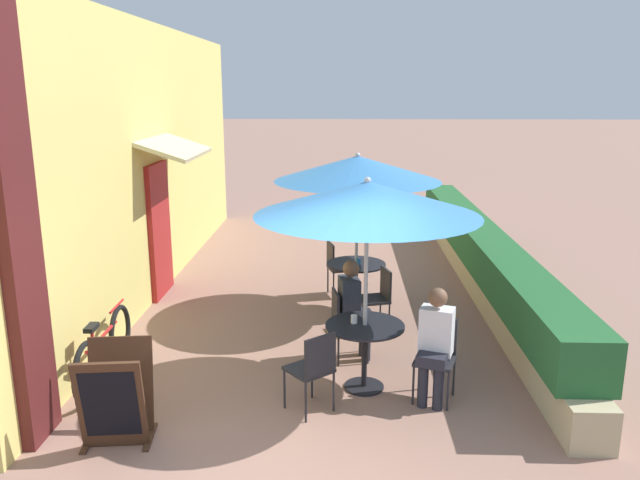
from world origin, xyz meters
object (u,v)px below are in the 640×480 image
cafe_chair_near_right (344,319)px  coffee_cup_mid (358,261)px  seated_patron_near_left (435,341)px  cafe_chair_near_back (313,366)px  patio_umbrella_mid (358,169)px  patio_table_mid (356,275)px  menu_board (116,395)px  patio_umbrella_near (367,199)px  cafe_chair_near_left (436,352)px  seated_patron_near_right (354,305)px  coffee_cup_near (354,319)px  bicycle_leaning (104,350)px  patio_table_near (365,340)px  cafe_chair_mid_left (337,264)px  cafe_chair_mid_right (378,294)px

cafe_chair_near_right → coffee_cup_mid: size_ratio=9.67×
seated_patron_near_left → cafe_chair_near_back: (-1.25, -0.27, -0.17)m
patio_umbrella_mid → cafe_chair_near_right: bearing=-96.0°
patio_table_mid → menu_board: size_ratio=0.93×
seated_patron_near_left → patio_umbrella_near: bearing=-2.6°
menu_board → coffee_cup_mid: bearing=49.7°
cafe_chair_near_left → seated_patron_near_right: size_ratio=0.70×
cafe_chair_near_left → patio_table_mid: cafe_chair_near_left is taller
coffee_cup_mid → seated_patron_near_left: bearing=-74.5°
seated_patron_near_right → coffee_cup_near: 0.72m
patio_table_mid → bicycle_leaning: bicycle_leaning is taller
patio_table_mid → patio_umbrella_mid: 1.56m
cafe_chair_near_right → coffee_cup_mid: 1.64m
patio_table_near → cafe_chair_mid_left: size_ratio=0.99×
patio_umbrella_near → cafe_chair_mid_right: size_ratio=2.71×
seated_patron_near_right → cafe_chair_near_back: 1.40m
cafe_chair_mid_left → menu_board: 4.71m
cafe_chair_near_left → menu_board: size_ratio=0.94×
cafe_chair_mid_left → bicycle_leaning: bearing=-56.5°
coffee_cup_near → patio_table_mid: size_ratio=0.10×
cafe_chair_mid_left → menu_board: size_ratio=0.94×
patio_table_mid → bicycle_leaning: 3.70m
seated_patron_near_left → cafe_chair_near_back: bearing=31.6°
patio_table_mid → seated_patron_near_left: bearing=-74.3°
cafe_chair_near_right → patio_table_mid: cafe_chair_near_right is taller
bicycle_leaning → patio_umbrella_mid: bearing=37.2°
seated_patron_near_left → coffee_cup_near: size_ratio=13.89×
cafe_chair_near_left → patio_umbrella_near: bearing=5.7°
patio_table_mid → patio_umbrella_mid: bearing=-97.1°
cafe_chair_near_right → cafe_chair_mid_left: bearing=171.8°
patio_umbrella_mid → patio_umbrella_near: bearing=-89.0°
patio_table_mid → patio_table_near: bearing=-89.0°
coffee_cup_mid → cafe_chair_near_right: bearing=-97.2°
cafe_chair_near_right → cafe_chair_mid_left: (-0.11, 2.38, 0.00)m
patio_table_near → bicycle_leaning: bicycle_leaning is taller
seated_patron_near_left → coffee_cup_near: (-0.83, 0.33, 0.10)m
coffee_cup_near → bicycle_leaning: 2.85m
seated_patron_near_right → bicycle_leaning: seated_patron_near_right is taller
seated_patron_near_right → coffee_cup_mid: size_ratio=13.89×
cafe_chair_mid_left → patio_umbrella_near: bearing=-9.8°
cafe_chair_near_left → seated_patron_near_left: (-0.04, -0.11, 0.17)m
coffee_cup_near → patio_table_mid: bearing=88.2°
patio_umbrella_near → patio_table_mid: bearing=91.0°
patio_umbrella_near → cafe_chair_mid_right: bearing=81.9°
seated_patron_near_left → patio_umbrella_mid: bearing=-55.0°
coffee_cup_near → cafe_chair_mid_right: 1.70m
cafe_chair_near_left → coffee_cup_mid: (-0.77, 2.53, 0.27)m
patio_table_near → coffee_cup_near: coffee_cup_near is taller
cafe_chair_near_right → patio_umbrella_mid: (0.18, 1.66, 1.61)m
cafe_chair_near_back → cafe_chair_mid_left: 3.69m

